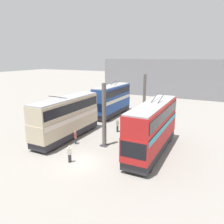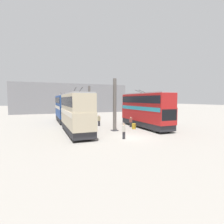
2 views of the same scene
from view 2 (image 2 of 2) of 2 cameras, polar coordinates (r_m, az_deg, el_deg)
name	(u,v)px [view 2 (image 2 of 2)]	position (r m, az deg, el deg)	size (l,w,h in m)	color
ground_plane	(130,137)	(20.18, 5.91, -8.21)	(240.00, 240.00, 0.00)	gray
depot_back_wall	(73,98)	(56.32, -12.48, 4.37)	(0.50, 36.00, 9.26)	gray
support_column_near	(115,106)	(23.84, 0.88, 2.05)	(0.86, 0.86, 7.13)	#605B56
support_column_far	(89,104)	(36.93, -7.42, 2.76)	(0.86, 0.86, 7.13)	#605B56
bus_left_far	(145,108)	(26.94, 10.75, 1.28)	(10.99, 2.54, 5.89)	black
bus_right_near	(76,111)	(22.50, -11.80, 0.38)	(10.56, 2.54, 5.68)	black
bus_right_far	(64,107)	(34.69, -15.37, 1.67)	(9.87, 2.54, 5.74)	black
person_aisle_midway	(99,120)	(28.41, -4.27, -2.65)	(0.48, 0.45, 1.79)	#2D2D33
person_aisle_foreground	(124,131)	(19.12, 3.90, -6.12)	(0.46, 0.47, 1.71)	#2D2D33
person_by_right_row	(94,127)	(22.02, -5.85, -5.01)	(0.47, 0.46, 1.56)	#384251
person_by_left_row	(131,122)	(27.31, 6.15, -3.17)	(0.27, 0.44, 1.61)	#2D2D33
oil_drum	(134,126)	(25.71, 7.13, -4.63)	(0.61, 0.61, 0.81)	#B28E23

